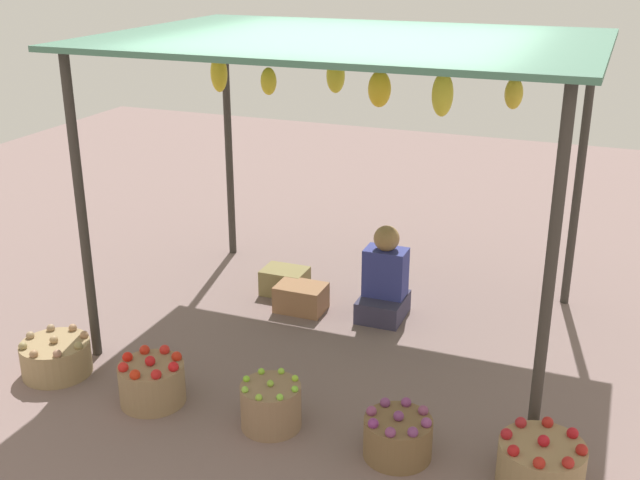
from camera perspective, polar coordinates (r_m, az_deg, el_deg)
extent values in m
plane|color=#7C6562|center=(6.36, 1.93, -6.27)|extent=(14.00, 14.00, 0.00)
cylinder|color=#38332D|center=(5.76, -16.94, 1.90)|extent=(0.07, 0.07, 2.24)
cylinder|color=#38332D|center=(4.61, 16.33, -2.76)|extent=(0.07, 0.07, 2.24)
cylinder|color=#38332D|center=(7.54, -6.67, 7.04)|extent=(0.07, 0.07, 2.24)
cylinder|color=#38332D|center=(6.70, 18.32, 4.37)|extent=(0.07, 0.07, 2.24)
cube|color=#46755F|center=(5.70, 2.21, 14.37)|extent=(3.49, 2.51, 0.04)
ellipsoid|color=yellow|center=(6.38, -7.35, 11.93)|extent=(0.13, 0.13, 0.30)
ellipsoid|color=yellow|center=(5.96, -3.76, 11.44)|extent=(0.12, 0.12, 0.20)
ellipsoid|color=yellow|center=(6.20, 1.15, 11.84)|extent=(0.14, 0.14, 0.27)
ellipsoid|color=yellow|center=(5.64, 4.35, 10.89)|extent=(0.16, 0.16, 0.26)
ellipsoid|color=yellow|center=(5.48, 8.89, 10.41)|extent=(0.15, 0.15, 0.30)
ellipsoid|color=gold|center=(5.61, 13.90, 10.30)|extent=(0.12, 0.12, 0.22)
cube|color=#36334C|center=(6.49, 4.58, -4.86)|extent=(0.36, 0.44, 0.18)
cube|color=navy|center=(6.42, 4.78, -2.34)|extent=(0.34, 0.22, 0.40)
sphere|color=olive|center=(6.31, 4.86, 0.12)|extent=(0.21, 0.21, 0.21)
cylinder|color=#9A7F58|center=(5.97, -18.62, -8.11)|extent=(0.49, 0.49, 0.24)
sphere|color=#A58258|center=(5.90, -18.78, -6.88)|extent=(0.06, 0.06, 0.06)
sphere|color=#968654|center=(5.78, -17.16, -7.35)|extent=(0.06, 0.06, 0.06)
sphere|color=#A47755|center=(5.92, -16.76, -6.63)|extent=(0.06, 0.06, 0.06)
sphere|color=#A27754|center=(6.04, -17.53, -6.11)|extent=(0.06, 0.06, 0.06)
sphere|color=#9A7C5D|center=(6.09, -18.98, -6.07)|extent=(0.06, 0.06, 0.06)
sphere|color=#9E815F|center=(6.03, -20.32, -6.53)|extent=(0.06, 0.06, 0.06)
sphere|color=#958252|center=(5.90, -20.79, -7.23)|extent=(0.06, 0.06, 0.06)
sphere|color=#A37752|center=(5.77, -20.08, -7.79)|extent=(0.06, 0.06, 0.06)
sphere|color=#A4755C|center=(5.72, -18.55, -7.85)|extent=(0.06, 0.06, 0.06)
cylinder|color=#967855|center=(5.44, -12.11, -10.13)|extent=(0.44, 0.44, 0.28)
sphere|color=red|center=(5.36, -12.24, -8.59)|extent=(0.07, 0.07, 0.07)
sphere|color=red|center=(5.28, -10.60, -9.05)|extent=(0.07, 0.07, 0.07)
sphere|color=red|center=(5.39, -10.38, -8.33)|extent=(0.07, 0.07, 0.07)
sphere|color=red|center=(5.49, -11.23, -7.83)|extent=(0.07, 0.07, 0.07)
sphere|color=red|center=(5.52, -12.63, -7.80)|extent=(0.07, 0.07, 0.07)
sphere|color=red|center=(5.45, -13.82, -8.26)|extent=(0.07, 0.07, 0.07)
sphere|color=red|center=(5.34, -14.12, -8.97)|extent=(0.07, 0.07, 0.07)
sphere|color=red|center=(5.24, -13.30, -9.51)|extent=(0.07, 0.07, 0.07)
sphere|color=red|center=(5.21, -11.82, -9.55)|extent=(0.07, 0.07, 0.07)
cylinder|color=#917153|center=(5.09, -3.59, -11.93)|extent=(0.39, 0.39, 0.29)
sphere|color=#8EBD3B|center=(5.00, -3.63, -10.36)|extent=(0.04, 0.04, 0.04)
sphere|color=#83CE39|center=(4.95, -1.84, -10.78)|extent=(0.04, 0.04, 0.04)
sphere|color=#96CA32|center=(5.06, -1.83, -10.02)|extent=(0.04, 0.04, 0.04)
sphere|color=#93CD3A|center=(5.14, -2.84, -9.50)|extent=(0.04, 0.04, 0.04)
sphere|color=#87C431|center=(5.14, -4.28, -9.50)|extent=(0.04, 0.04, 0.04)
sphere|color=#85CE2F|center=(5.07, -5.37, -10.02)|extent=(0.04, 0.04, 0.04)
sphere|color=#8CC641|center=(4.96, -5.48, -10.77)|extent=(0.04, 0.04, 0.04)
sphere|color=#8CBF39|center=(4.88, -4.47, -11.34)|extent=(0.04, 0.04, 0.04)
sphere|color=#87CF3D|center=(4.87, -2.94, -11.34)|extent=(0.04, 0.04, 0.04)
cylinder|color=brown|center=(4.86, 5.67, -14.09)|extent=(0.41, 0.41, 0.25)
sphere|color=#75386E|center=(4.77, 5.73, -12.61)|extent=(0.06, 0.06, 0.06)
sphere|color=#853F79|center=(4.74, 7.74, -13.03)|extent=(0.06, 0.06, 0.06)
sphere|color=#874267|center=(4.85, 7.51, -12.19)|extent=(0.06, 0.06, 0.06)
sphere|color=#803A74|center=(4.91, 6.28, -11.65)|extent=(0.06, 0.06, 0.06)
sphere|color=#783B6E|center=(4.90, 4.76, -11.70)|extent=(0.06, 0.06, 0.06)
sphere|color=#88416A|center=(4.82, 3.76, -12.31)|extent=(0.06, 0.06, 0.06)
sphere|color=#803178|center=(4.71, 3.89, -13.16)|extent=(0.06, 0.06, 0.06)
sphere|color=#813C6E|center=(4.64, 5.14, -13.76)|extent=(0.06, 0.06, 0.06)
sphere|color=#783A73|center=(4.66, 6.76, -13.70)|extent=(0.06, 0.06, 0.06)
cylinder|color=#987C56|center=(4.79, 15.75, -15.39)|extent=(0.49, 0.49, 0.26)
sphere|color=red|center=(4.70, 15.94, -13.86)|extent=(0.07, 0.07, 0.07)
sphere|color=#A91F1A|center=(4.70, 18.49, -14.27)|extent=(0.07, 0.07, 0.07)
sphere|color=red|center=(4.82, 17.88, -13.22)|extent=(0.07, 0.07, 0.07)
sphere|color=#AC201B|center=(4.88, 16.21, -12.61)|extent=(0.07, 0.07, 0.07)
sphere|color=#AA2128|center=(4.83, 14.39, -12.74)|extent=(0.07, 0.07, 0.07)
sphere|color=#AE1C24|center=(4.72, 13.40, -13.56)|extent=(0.07, 0.07, 0.07)
sphere|color=#B2181A|center=(4.59, 13.88, -14.65)|extent=(0.07, 0.07, 0.07)
sphere|color=#AF2319|center=(4.54, 15.64, -15.34)|extent=(0.07, 0.07, 0.07)
sphere|color=#AE211D|center=(4.58, 17.58, -15.17)|extent=(0.07, 0.07, 0.07)
cube|color=#976A47|center=(6.58, -1.39, -4.21)|extent=(0.40, 0.29, 0.23)
cube|color=olive|center=(6.89, -2.57, -3.01)|extent=(0.38, 0.28, 0.23)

